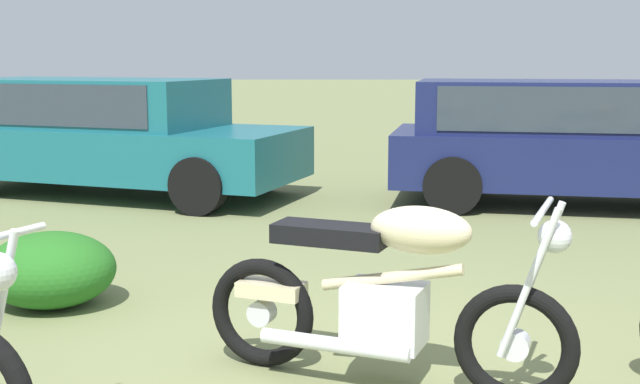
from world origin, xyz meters
The scene contains 4 objects.
motorcycle_cream centered at (0.10, 0.20, 0.48)m, with size 1.88×1.00×1.02m.
car_teal centered at (-2.97, 6.20, 0.84)m, with size 4.86×3.19×1.43m.
car_navy centered at (2.65, 5.43, 0.83)m, with size 4.75×2.53×1.43m.
shrub_low centered at (-2.09, 1.55, 0.26)m, with size 0.88×0.80×0.52m.
Camera 1 is at (-0.21, -3.81, 1.69)m, focal length 45.48 mm.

